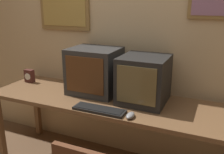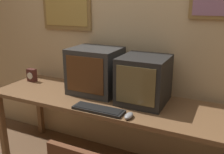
{
  "view_description": "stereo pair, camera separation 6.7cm",
  "coord_description": "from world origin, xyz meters",
  "px_view_note": "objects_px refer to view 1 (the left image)",
  "views": [
    {
      "loc": [
        0.84,
        -1.09,
        1.59
      ],
      "look_at": [
        0.0,
        0.79,
        0.96
      ],
      "focal_mm": 40.0,
      "sensor_mm": 36.0,
      "label": 1
    },
    {
      "loc": [
        0.9,
        -1.06,
        1.59
      ],
      "look_at": [
        0.0,
        0.79,
        0.96
      ],
      "focal_mm": 40.0,
      "sensor_mm": 36.0,
      "label": 2
    }
  ],
  "objects_px": {
    "monitor_right": "(144,79)",
    "keyboard_main": "(100,110)",
    "desk_clock": "(29,76)",
    "mouse_near_keyboard": "(130,115)",
    "monitor_left": "(95,71)"
  },
  "relations": [
    {
      "from": "monitor_right",
      "to": "keyboard_main",
      "type": "distance_m",
      "value": 0.47
    },
    {
      "from": "keyboard_main",
      "to": "desk_clock",
      "type": "height_order",
      "value": "desk_clock"
    },
    {
      "from": "mouse_near_keyboard",
      "to": "desk_clock",
      "type": "bearing_deg",
      "value": 164.07
    },
    {
      "from": "keyboard_main",
      "to": "mouse_near_keyboard",
      "type": "height_order",
      "value": "mouse_near_keyboard"
    },
    {
      "from": "monitor_left",
      "to": "keyboard_main",
      "type": "height_order",
      "value": "monitor_left"
    },
    {
      "from": "mouse_near_keyboard",
      "to": "desk_clock",
      "type": "distance_m",
      "value": 1.35
    },
    {
      "from": "monitor_right",
      "to": "keyboard_main",
      "type": "bearing_deg",
      "value": -127.14
    },
    {
      "from": "monitor_left",
      "to": "keyboard_main",
      "type": "relative_size",
      "value": 1.06
    },
    {
      "from": "monitor_right",
      "to": "keyboard_main",
      "type": "height_order",
      "value": "monitor_right"
    },
    {
      "from": "keyboard_main",
      "to": "desk_clock",
      "type": "xyz_separation_m",
      "value": [
        -1.03,
        0.36,
        0.06
      ]
    },
    {
      "from": "monitor_left",
      "to": "keyboard_main",
      "type": "xyz_separation_m",
      "value": [
        0.23,
        -0.37,
        -0.2
      ]
    },
    {
      "from": "monitor_left",
      "to": "mouse_near_keyboard",
      "type": "height_order",
      "value": "monitor_left"
    },
    {
      "from": "monitor_right",
      "to": "mouse_near_keyboard",
      "type": "xyz_separation_m",
      "value": [
        0.01,
        -0.35,
        -0.18
      ]
    },
    {
      "from": "monitor_left",
      "to": "desk_clock",
      "type": "height_order",
      "value": "monitor_left"
    },
    {
      "from": "mouse_near_keyboard",
      "to": "keyboard_main",
      "type": "bearing_deg",
      "value": 177.13
    }
  ]
}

